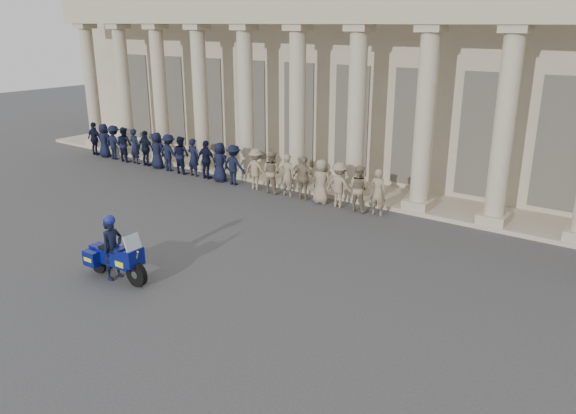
{
  "coord_description": "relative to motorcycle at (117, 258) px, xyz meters",
  "views": [
    {
      "loc": [
        8.61,
        -9.83,
        6.35
      ],
      "look_at": [
        0.15,
        1.81,
        1.6
      ],
      "focal_mm": 35.0,
      "sensor_mm": 36.0,
      "label": 1
    }
  ],
  "objects": [
    {
      "name": "ground",
      "position": [
        2.76,
        1.69,
        -0.59
      ],
      "size": [
        90.0,
        90.0,
        0.0
      ],
      "primitive_type": "plane",
      "color": "#3C3C3F",
      "rests_on": "ground"
    },
    {
      "name": "motorcycle",
      "position": [
        0.0,
        0.0,
        0.0
      ],
      "size": [
        2.14,
        0.88,
        1.37
      ],
      "rotation": [
        0.0,
        0.0,
        0.03
      ],
      "color": "black",
      "rests_on": "ground"
    },
    {
      "name": "rider",
      "position": [
        -0.12,
        -0.01,
        0.27
      ],
      "size": [
        0.41,
        0.61,
        1.74
      ],
      "rotation": [
        0.0,
        0.0,
        1.6
      ],
      "color": "black",
      "rests_on": "ground"
    },
    {
      "name": "officer_rank",
      "position": [
        -4.9,
        8.54,
        0.23
      ],
      "size": [
        16.53,
        0.63,
        1.65
      ],
      "color": "black",
      "rests_on": "ground"
    },
    {
      "name": "building",
      "position": [
        2.76,
        16.43,
        3.93
      ],
      "size": [
        40.0,
        12.5,
        9.0
      ],
      "color": "tan",
      "rests_on": "ground"
    }
  ]
}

